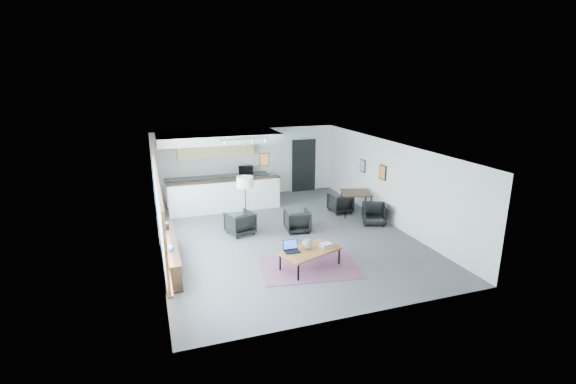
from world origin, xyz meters
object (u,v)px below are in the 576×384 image
object	(u,v)px
ceramic_pot	(307,244)
dining_chair_near	(374,215)
floor_lamp	(245,184)
coffee_table	(310,251)
dining_table	(356,194)
armchair_left	(240,222)
book_stack	(326,245)
armchair_right	(297,220)
dining_chair_far	(340,204)
microwave	(246,170)
laptop	(291,248)

from	to	relation	value
ceramic_pot	dining_chair_near	size ratio (longest dim) A/B	0.43
floor_lamp	coffee_table	bearing A→B (deg)	-72.93
dining_table	dining_chair_near	distance (m)	1.08
armchair_left	floor_lamp	size ratio (longest dim) A/B	0.44
book_stack	dining_chair_near	bearing A→B (deg)	39.54
book_stack	dining_chair_near	distance (m)	3.41
coffee_table	armchair_left	world-z (taller)	armchair_left
floor_lamp	armchair_right	bearing A→B (deg)	-19.41
armchair_left	dining_chair_near	distance (m)	4.23
floor_lamp	dining_chair_far	bearing A→B (deg)	11.52
book_stack	dining_table	world-z (taller)	dining_table
floor_lamp	dining_chair_far	xyz separation A→B (m)	(3.48, 0.71, -1.17)
ceramic_pot	dining_table	xyz separation A→B (m)	(3.00, 3.17, 0.11)
book_stack	ceramic_pot	bearing A→B (deg)	-179.58
ceramic_pot	microwave	distance (m)	6.35
book_stack	floor_lamp	size ratio (longest dim) A/B	0.19
coffee_table	dining_chair_near	distance (m)	3.80
book_stack	armchair_left	world-z (taller)	armchair_left
laptop	microwave	size ratio (longest dim) A/B	0.69
armchair_left	dining_table	bearing A→B (deg)	169.08
book_stack	microwave	xyz separation A→B (m)	(-0.51, 6.33, 0.59)
dining_chair_near	dining_table	bearing A→B (deg)	121.42
coffee_table	armchair_left	xyz separation A→B (m)	(-1.12, 2.76, -0.07)
coffee_table	laptop	size ratio (longest dim) A/B	4.48
armchair_left	armchair_right	xyz separation A→B (m)	(1.68, -0.34, -0.01)
armchair_left	dining_table	distance (m)	4.11
book_stack	dining_chair_far	xyz separation A→B (m)	(2.13, 3.58, -0.21)
floor_lamp	dining_table	bearing A→B (deg)	4.38
coffee_table	dining_chair_far	size ratio (longest dim) A/B	2.69
laptop	armchair_left	bearing A→B (deg)	103.27
laptop	dining_table	distance (m)	4.63
laptop	armchair_right	distance (m)	2.54
coffee_table	floor_lamp	bearing A→B (deg)	86.49
book_stack	dining_chair_far	distance (m)	4.17
book_stack	dining_chair_near	xyz separation A→B (m)	(2.63, 2.17, -0.21)
coffee_table	dining_table	xyz separation A→B (m)	(2.95, 3.23, 0.28)
armchair_left	book_stack	bearing A→B (deg)	102.64
coffee_table	dining_chair_far	world-z (taller)	dining_chair_far
ceramic_pot	coffee_table	bearing A→B (deg)	-44.83
book_stack	armchair_right	world-z (taller)	armchair_right
armchair_right	book_stack	bearing A→B (deg)	93.09
coffee_table	armchair_right	xyz separation A→B (m)	(0.55, 2.42, -0.08)
armchair_right	microwave	distance (m)	4.08
dining_chair_far	armchair_right	bearing A→B (deg)	27.77
book_stack	armchair_left	size ratio (longest dim) A/B	0.42
laptop	dining_chair_far	bearing A→B (deg)	48.73
book_stack	armchair_right	xyz separation A→B (m)	(0.11, 2.36, -0.15)
armchair_left	dining_chair_near	size ratio (longest dim) A/B	1.19
floor_lamp	armchair_left	bearing A→B (deg)	-141.78
coffee_table	book_stack	xyz separation A→B (m)	(0.44, 0.06, 0.08)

